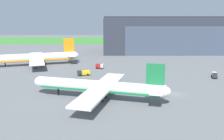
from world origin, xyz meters
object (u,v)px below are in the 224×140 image
Objects in this scene: airliner_near_left at (100,87)px; fuel_bowser at (101,66)px; baggage_tug at (216,75)px; maintenance_hangar at (187,35)px; stair_truck at (85,73)px; airliner_far_right at (36,58)px.

fuel_bowser is (-1.84, 41.68, -2.52)m from airliner_near_left.
baggage_tug is at bearing 29.91° from airliner_near_left.
maintenance_hangar is 19.84× the size of stair_truck.
airliner_near_left is 10.45× the size of fuel_bowser.
maintenance_hangar is at bearing 83.38° from baggage_tug.
maintenance_hangar is 27.63× the size of fuel_bowser.
airliner_far_right is at bearing 162.54° from baggage_tug.
airliner_near_left reaches higher than stair_truck.
airliner_near_left is 50.40m from baggage_tug.
airliner_near_left reaches higher than fuel_bowser.
baggage_tug is at bearing -20.03° from fuel_bowser.
maintenance_hangar reaches higher than fuel_bowser.
fuel_bowser is at bearing 92.53° from airliner_near_left.
fuel_bowser is at bearing -136.01° from maintenance_hangar.
maintenance_hangar is at bearing 47.38° from stair_truck.
airliner_far_right is 10.73× the size of fuel_bowser.
stair_truck is at bearing -132.62° from maintenance_hangar.
baggage_tug is at bearing -4.06° from stair_truck.
baggage_tug is (43.63, 25.10, -2.56)m from airliner_near_left.
airliner_far_right is (-84.96, -43.86, -7.19)m from maintenance_hangar.
stair_truck is 1.39× the size of fuel_bowser.
fuel_bowser is at bearing -13.64° from airliner_far_right.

